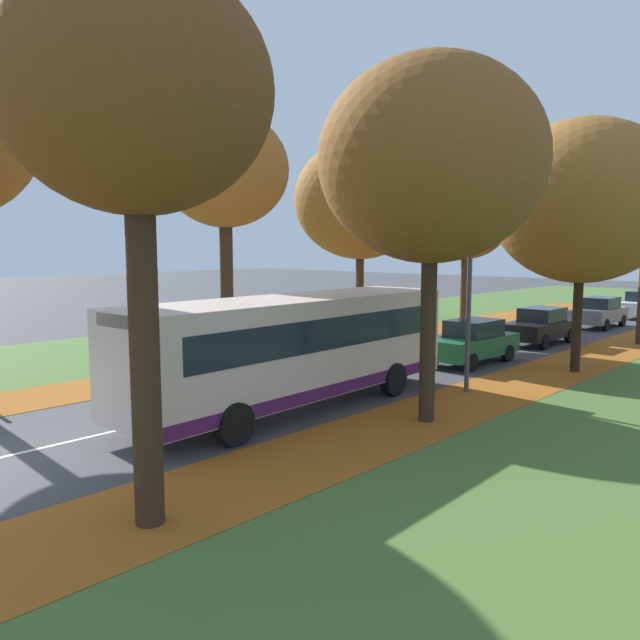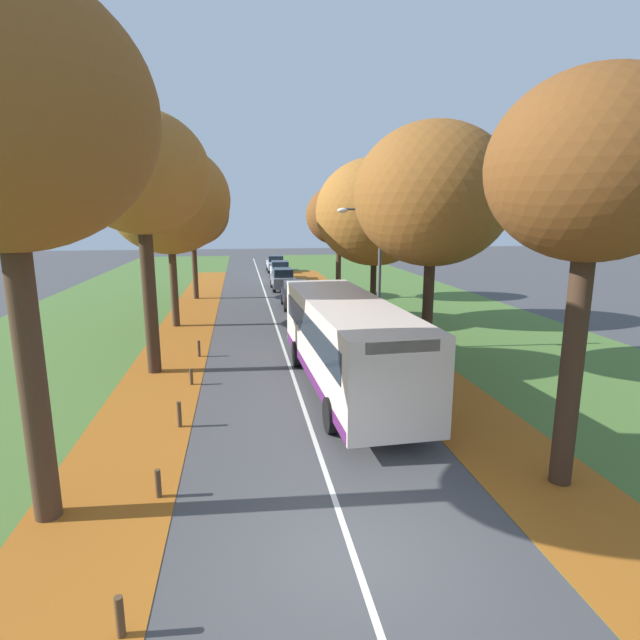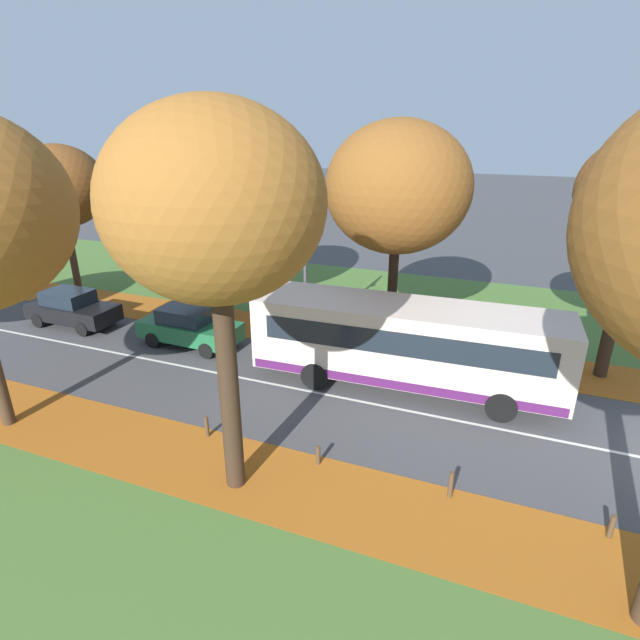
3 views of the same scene
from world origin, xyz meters
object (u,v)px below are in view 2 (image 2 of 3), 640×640
at_px(tree_left_near, 141,174).
at_px(streetlamp_right, 372,262).
at_px(tree_right_near, 433,195).
at_px(car_black_following, 297,295).
at_px(bus, 346,339).
at_px(car_grey_third_in_line, 283,279).
at_px(tree_left_far, 192,213).
at_px(bollard_third, 179,414).
at_px(tree_right_far, 339,216).
at_px(tree_right_mid, 375,212).
at_px(bollard_second, 158,484).
at_px(bollard_fourth, 191,377).
at_px(car_silver_trailing, 276,264).
at_px(tree_right_nearest, 593,171).
at_px(bollard_nearest, 120,617).
at_px(car_green_lead, 312,313).
at_px(bollard_fifth, 199,349).
at_px(tree_left_mid, 169,199).
at_px(car_white_fourth_in_line, 280,270).

distance_m(tree_left_near, streetlamp_right, 9.43).
bearing_deg(tree_right_near, car_black_following, 102.98).
relative_size(bus, car_grey_third_in_line, 2.49).
bearing_deg(tree_left_far, bollard_third, -86.54).
bearing_deg(tree_left_near, tree_right_far, 57.04).
bearing_deg(car_grey_third_in_line, streetlamp_right, -83.13).
bearing_deg(tree_right_mid, bollard_second, -118.90).
distance_m(tree_right_near, bollard_second, 12.53).
bearing_deg(bollard_fourth, tree_left_near, 130.97).
bearing_deg(streetlamp_right, car_silver_trailing, 93.41).
distance_m(tree_right_nearest, bollard_second, 10.52).
bearing_deg(tree_right_far, bollard_nearest, -107.06).
bearing_deg(car_silver_trailing, bollard_second, -97.35).
relative_size(tree_right_near, bollard_fourth, 15.37).
height_order(car_green_lead, car_silver_trailing, same).
relative_size(tree_right_nearest, car_black_following, 1.98).
relative_size(bollard_nearest, bollard_fifth, 0.92).
distance_m(tree_left_near, car_silver_trailing, 34.12).
xyz_separation_m(tree_left_mid, streetlamp_right, (8.81, -6.06, -2.69)).
xyz_separation_m(tree_right_nearest, car_white_fourth_in_line, (-3.17, 35.89, -5.67)).
distance_m(bollard_second, car_green_lead, 15.67).
bearing_deg(car_black_following, tree_left_near, -118.45).
bearing_deg(tree_right_nearest, tree_right_near, 90.65).
xyz_separation_m(tree_right_near, tree_right_mid, (0.32, 8.68, -0.51)).
xyz_separation_m(tree_left_near, bollard_fifth, (1.46, 1.81, -6.68)).
xyz_separation_m(car_green_lead, car_silver_trailing, (0.06, 26.79, 0.00)).
relative_size(bollard_third, streetlamp_right, 0.12).
bearing_deg(bollard_second, bus, 48.43).
bearing_deg(bollard_nearest, bus, 61.22).
bearing_deg(bollard_fifth, bollard_fourth, -89.87).
relative_size(bollard_second, car_silver_trailing, 0.15).
height_order(tree_right_near, bollard_nearest, tree_right_near).
distance_m(tree_right_far, bus, 18.86).
distance_m(bollard_fifth, car_grey_third_in_line, 18.91).
xyz_separation_m(tree_left_mid, bus, (6.71, -10.80, -4.73)).
distance_m(tree_left_near, tree_right_far, 18.21).
bearing_deg(tree_right_nearest, tree_left_mid, 120.20).
bearing_deg(tree_right_nearest, streetlamp_right, 96.42).
height_order(tree_left_near, bollard_third, tree_left_near).
bearing_deg(car_silver_trailing, bollard_nearest, -96.76).
bearing_deg(bollard_second, bollard_fifth, 89.89).
relative_size(tree_left_near, tree_right_nearest, 1.10).
height_order(bollard_fourth, streetlamp_right, streetlamp_right).
bearing_deg(tree_right_mid, car_white_fourth_in_line, 99.97).
bearing_deg(tree_right_near, tree_left_far, 117.89).
relative_size(tree_left_near, bollard_fifth, 13.57).
bearing_deg(bollard_nearest, car_grey_third_in_line, 81.20).
bearing_deg(tree_right_nearest, bollard_fifth, 126.98).
bearing_deg(car_silver_trailing, tree_right_mid, -82.59).
bearing_deg(tree_right_far, car_black_following, -137.36).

